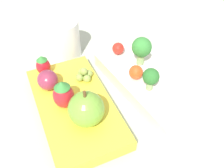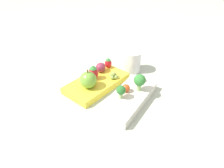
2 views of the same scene
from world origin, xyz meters
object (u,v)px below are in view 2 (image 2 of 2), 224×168
bento_box_savoury (129,99)px  strawberry_0 (108,63)px  cherry_tomato_0 (126,88)px  apple (88,80)px  broccoli_floret_0 (140,81)px  plum (101,67)px  drinking_cup (132,61)px  bento_box_fruit (97,83)px  grape_cluster (114,76)px  strawberry_1 (93,73)px  cherry_tomato_1 (140,78)px  broccoli_floret_1 (121,91)px

bento_box_savoury → strawberry_0: size_ratio=5.54×
cherry_tomato_0 → apple: 0.12m
broccoli_floret_0 → plum: size_ratio=1.47×
strawberry_0 → drinking_cup: (-0.06, 0.07, -0.00)m
bento_box_fruit → grape_cluster: size_ratio=7.12×
strawberry_1 → cherry_tomato_1: bearing=112.2°
bento_box_savoury → strawberry_1: 0.16m
broccoli_floret_0 → plum: (-0.04, -0.17, -0.02)m
broccoli_floret_1 → plum: size_ratio=1.13×
plum → drinking_cup: 0.13m
cherry_tomato_0 → drinking_cup: 0.18m
cherry_tomato_1 → strawberry_0: (-0.03, -0.14, 0.00)m
broccoli_floret_1 → cherry_tomato_0: broccoli_floret_1 is taller
drinking_cup → plum: bearing=-38.6°
apple → bento_box_fruit: bearing=179.1°
strawberry_0 → apple: bearing=4.2°
broccoli_floret_0 → cherry_tomato_1: bearing=-161.0°
bento_box_fruit → broccoli_floret_0: bearing=95.1°
strawberry_0 → plum: strawberry_0 is taller
bento_box_savoury → grape_cluster: 0.12m
cherry_tomato_1 → apple: (0.11, -0.13, 0.01)m
broccoli_floret_1 → drinking_cup: 0.21m
bento_box_savoury → grape_cluster: bearing=-125.5°
cherry_tomato_0 → cherry_tomato_1: bearing=168.5°
bento_box_savoury → strawberry_0: (-0.12, -0.15, 0.03)m
bento_box_savoury → drinking_cup: bearing=-156.8°
bento_box_fruit → strawberry_0: (-0.10, -0.01, 0.03)m
bento_box_savoury → grape_cluster: size_ratio=6.59×
broccoli_floret_0 → grape_cluster: 0.12m
strawberry_0 → broccoli_floret_1: bearing=42.1°
cherry_tomato_1 → grape_cluster: cherry_tomato_1 is taller
cherry_tomato_0 → grape_cluster: (-0.05, -0.08, -0.01)m
bento_box_fruit → strawberry_1: bearing=-100.0°
apple → drinking_cup: bearing=163.4°
bento_box_savoury → grape_cluster: grape_cluster is taller
plum → strawberry_1: bearing=4.9°
cherry_tomato_1 → grape_cluster: 0.09m
broccoli_floret_0 → strawberry_1: 0.17m
bento_box_savoury → drinking_cup: size_ratio=2.78×
bento_box_savoury → bento_box_fruit: 0.14m
cherry_tomato_1 → grape_cluster: size_ratio=0.71×
bento_box_savoury → strawberry_0: bearing=-129.3°
strawberry_0 → plum: (0.04, -0.01, -0.00)m
broccoli_floret_1 → cherry_tomato_1: bearing=173.2°
bento_box_savoury → cherry_tomato_1: 0.09m
plum → cherry_tomato_0: bearing=63.9°
bento_box_fruit → drinking_cup: drinking_cup is taller
bento_box_savoury → broccoli_floret_1: bearing=-32.2°
bento_box_savoury → bento_box_fruit: (-0.02, -0.14, -0.00)m
cherry_tomato_1 → bento_box_fruit: bearing=-64.7°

